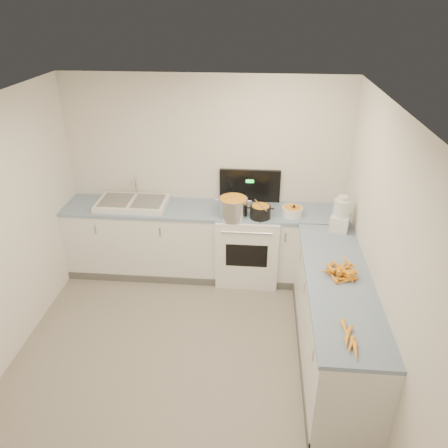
# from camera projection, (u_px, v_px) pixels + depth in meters

# --- Properties ---
(floor) EXTENTS (3.50, 4.00, 0.00)m
(floor) POSITION_uv_depth(u_px,v_px,m) (184.00, 368.00, 4.32)
(floor) COLOR gray
(floor) RESTS_ON ground
(ceiling) EXTENTS (3.50, 4.00, 0.00)m
(ceiling) POSITION_uv_depth(u_px,v_px,m) (170.00, 115.00, 3.16)
(ceiling) COLOR silver
(ceiling) RESTS_ON ground
(wall_back) EXTENTS (3.50, 0.00, 2.50)m
(wall_back) POSITION_uv_depth(u_px,v_px,m) (207.00, 176.00, 5.50)
(wall_back) COLOR silver
(wall_back) RESTS_ON ground
(wall_right) EXTENTS (0.00, 4.00, 2.50)m
(wall_right) POSITION_uv_depth(u_px,v_px,m) (387.00, 271.00, 3.60)
(wall_right) COLOR silver
(wall_right) RESTS_ON ground
(counter_back) EXTENTS (3.50, 0.62, 0.94)m
(counter_back) POSITION_uv_depth(u_px,v_px,m) (205.00, 241.00, 5.60)
(counter_back) COLOR white
(counter_back) RESTS_ON ground
(counter_right) EXTENTS (0.62, 2.20, 0.94)m
(counter_right) POSITION_uv_depth(u_px,v_px,m) (334.00, 319.00, 4.25)
(counter_right) COLOR white
(counter_right) RESTS_ON ground
(stove) EXTENTS (0.76, 0.65, 1.36)m
(stove) POSITION_uv_depth(u_px,v_px,m) (248.00, 244.00, 5.54)
(stove) COLOR white
(stove) RESTS_ON ground
(sink) EXTENTS (0.86, 0.52, 0.31)m
(sink) POSITION_uv_depth(u_px,v_px,m) (132.00, 203.00, 5.44)
(sink) COLOR white
(sink) RESTS_ON counter_back
(steel_pot) EXTENTS (0.42, 0.42, 0.25)m
(steel_pot) POSITION_uv_depth(u_px,v_px,m) (233.00, 208.00, 5.15)
(steel_pot) COLOR silver
(steel_pot) RESTS_ON stove
(black_pot) EXTENTS (0.29, 0.29, 0.17)m
(black_pot) POSITION_uv_depth(u_px,v_px,m) (260.00, 213.00, 5.13)
(black_pot) COLOR black
(black_pot) RESTS_ON stove
(wooden_spoon) EXTENTS (0.15, 0.30, 0.01)m
(wooden_spoon) POSITION_uv_depth(u_px,v_px,m) (261.00, 205.00, 5.09)
(wooden_spoon) COLOR #AD7A47
(wooden_spoon) RESTS_ON black_pot
(mixing_bowl) EXTENTS (0.27, 0.27, 0.11)m
(mixing_bowl) POSITION_uv_depth(u_px,v_px,m) (292.00, 211.00, 5.18)
(mixing_bowl) COLOR white
(mixing_bowl) RESTS_ON counter_back
(extract_bottle) EXTENTS (0.05, 0.05, 0.12)m
(extract_bottle) POSITION_uv_depth(u_px,v_px,m) (294.00, 212.00, 5.16)
(extract_bottle) COLOR #593319
(extract_bottle) RESTS_ON counter_back
(spice_jar) EXTENTS (0.06, 0.06, 0.10)m
(spice_jar) POSITION_uv_depth(u_px,v_px,m) (291.00, 215.00, 5.12)
(spice_jar) COLOR #E5B266
(spice_jar) RESTS_ON counter_back
(food_processor) EXTENTS (0.26, 0.29, 0.40)m
(food_processor) POSITION_uv_depth(u_px,v_px,m) (341.00, 215.00, 4.83)
(food_processor) COLOR white
(food_processor) RESTS_ON counter_right
(carrot_pile) EXTENTS (0.37, 0.45, 0.10)m
(carrot_pile) POSITION_uv_depth(u_px,v_px,m) (341.00, 271.00, 4.09)
(carrot_pile) COLOR orange
(carrot_pile) RESTS_ON counter_right
(peeled_carrots) EXTENTS (0.11, 0.43, 0.04)m
(peeled_carrots) POSITION_uv_depth(u_px,v_px,m) (349.00, 339.00, 3.31)
(peeled_carrots) COLOR #FFA026
(peeled_carrots) RESTS_ON counter_right
(peelings) EXTENTS (0.23, 0.27, 0.01)m
(peelings) POSITION_uv_depth(u_px,v_px,m) (115.00, 202.00, 5.38)
(peelings) COLOR tan
(peelings) RESTS_ON sink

